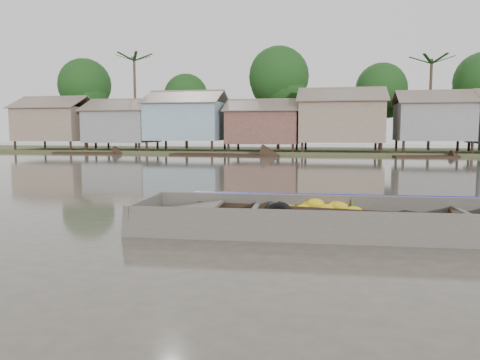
# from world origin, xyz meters

# --- Properties ---
(ground) EXTENTS (120.00, 120.00, 0.00)m
(ground) POSITION_xyz_m (0.00, 0.00, 0.00)
(ground) COLOR #464036
(ground) RESTS_ON ground
(riverbank) EXTENTS (120.00, 12.47, 10.22)m
(riverbank) POSITION_xyz_m (3.03, 31.86, 3.07)
(riverbank) COLOR #384723
(riverbank) RESTS_ON ground
(banana_boat) EXTENTS (5.37, 1.95, 0.71)m
(banana_boat) POSITION_xyz_m (1.56, 0.51, 0.13)
(banana_boat) COLOR black
(banana_boat) RESTS_ON ground
(viewer_boat) EXTENTS (8.62, 2.66, 0.69)m
(viewer_boat) POSITION_xyz_m (2.38, -0.46, 0.08)
(viewer_boat) COLOR #49433E
(viewer_boat) RESTS_ON ground
(distant_boats) EXTENTS (45.96, 3.98, 1.38)m
(distant_boats) POSITION_xyz_m (10.85, 25.46, 0.22)
(distant_boats) COLOR black
(distant_boats) RESTS_ON ground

